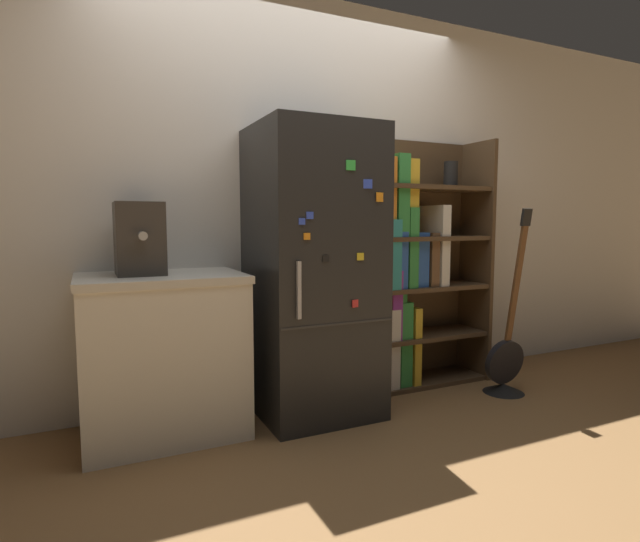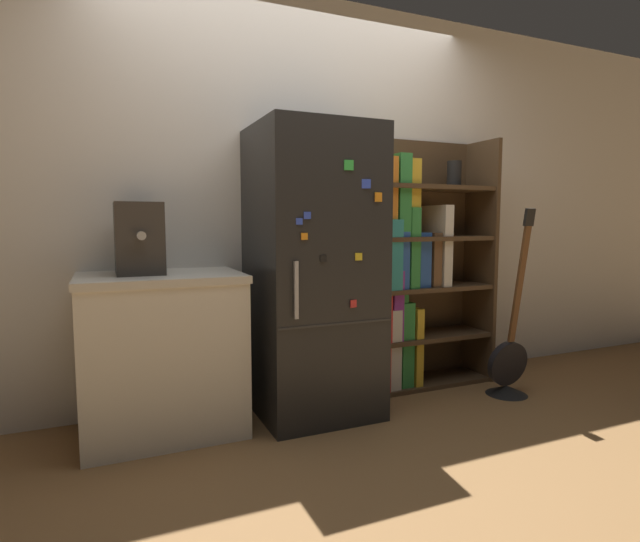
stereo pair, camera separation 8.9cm
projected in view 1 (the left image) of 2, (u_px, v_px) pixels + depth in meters
name	position (u px, v px, depth m)	size (l,w,h in m)	color
ground_plane	(321.00, 416.00, 2.96)	(16.00, 16.00, 0.00)	olive
wall_back	(290.00, 199.00, 3.26)	(8.00, 0.05, 2.60)	silver
refrigerator	(313.00, 272.00, 2.98)	(0.69, 0.70, 1.70)	black
bookshelf	(404.00, 271.00, 3.48)	(0.99, 0.36, 1.73)	#4C3823
kitchen_counter	(163.00, 354.00, 2.69)	(0.85, 0.61, 0.87)	silver
espresso_machine	(139.00, 239.00, 2.62)	(0.24, 0.33, 0.38)	#38332D
guitar	(505.00, 367.00, 3.35)	(0.30, 0.29, 1.24)	black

